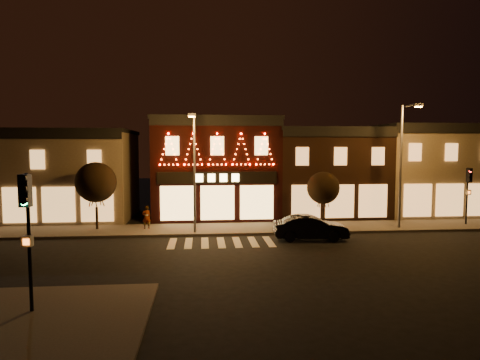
{
  "coord_description": "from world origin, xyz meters",
  "views": [
    {
      "loc": [
        -1.13,
        -21.45,
        5.85
      ],
      "look_at": [
        1.18,
        4.0,
        3.87
      ],
      "focal_mm": 31.29,
      "sensor_mm": 36.0,
      "label": 1
    }
  ],
  "objects": [
    {
      "name": "streetlamp_right",
      "position": [
        12.89,
        6.65,
        5.24
      ],
      "size": [
        0.62,
        1.99,
        8.68
      ],
      "rotation": [
        0.0,
        0.0,
        -0.14
      ],
      "color": "#59595E",
      "rests_on": "sidewalk_far"
    },
    {
      "name": "building_right_a",
      "position": [
        9.5,
        13.99,
        3.76
      ],
      "size": [
        9.2,
        8.28,
        7.5
      ],
      "color": "black",
      "rests_on": "ground"
    },
    {
      "name": "tree_right",
      "position": [
        7.69,
        8.3,
        2.92
      ],
      "size": [
        2.37,
        2.37,
        3.96
      ],
      "rotation": [
        0.0,
        0.0,
        0.19
      ],
      "color": "black",
      "rests_on": "sidewalk_far"
    },
    {
      "name": "tree_left",
      "position": [
        -8.53,
        8.37,
        3.45
      ],
      "size": [
        2.82,
        2.82,
        4.71
      ],
      "rotation": [
        0.0,
        0.0,
        0.23
      ],
      "color": "black",
      "rests_on": "sidewalk_far"
    },
    {
      "name": "sidewalk_near",
      "position": [
        -6.5,
        -7.5,
        0.07
      ],
      "size": [
        7.0,
        7.0,
        0.15
      ],
      "primitive_type": "cube",
      "color": "#47423D",
      "rests_on": "ground"
    },
    {
      "name": "building_left",
      "position": [
        -13.0,
        13.99,
        3.66
      ],
      "size": [
        12.2,
        8.28,
        7.3
      ],
      "color": "#7C6A58",
      "rests_on": "ground"
    },
    {
      "name": "building_right_b",
      "position": [
        18.5,
        13.99,
        3.91
      ],
      "size": [
        9.2,
        8.28,
        7.8
      ],
      "color": "#7C6A58",
      "rests_on": "ground"
    },
    {
      "name": "traffic_signal_far",
      "position": [
        18.49,
        7.68,
        3.17
      ],
      "size": [
        0.38,
        0.49,
        4.23
      ],
      "rotation": [
        0.0,
        0.0,
        0.2
      ],
      "color": "black",
      "rests_on": "sidewalk_far"
    },
    {
      "name": "sidewalk_far",
      "position": [
        2.0,
        8.0,
        0.07
      ],
      "size": [
        44.0,
        4.0,
        0.15
      ],
      "primitive_type": "cube",
      "color": "#47423D",
      "rests_on": "ground"
    },
    {
      "name": "pedestrian",
      "position": [
        -5.08,
        8.21,
        0.96
      ],
      "size": [
        0.7,
        0.59,
        1.62
      ],
      "primitive_type": "imported",
      "rotation": [
        0.0,
        0.0,
        3.54
      ],
      "color": "gray",
      "rests_on": "sidewalk_far"
    },
    {
      "name": "dark_sedan",
      "position": [
        5.72,
        4.33,
        0.77
      ],
      "size": [
        4.77,
        1.93,
        1.54
      ],
      "primitive_type": "imported",
      "rotation": [
        0.0,
        0.0,
        1.51
      ],
      "color": "black",
      "rests_on": "ground"
    },
    {
      "name": "ground",
      "position": [
        0.0,
        0.0,
        0.0
      ],
      "size": [
        120.0,
        120.0,
        0.0
      ],
      "primitive_type": "plane",
      "color": "black",
      "rests_on": "ground"
    },
    {
      "name": "building_pulp",
      "position": [
        0.0,
        13.98,
        4.16
      ],
      "size": [
        10.2,
        8.34,
        8.3
      ],
      "color": "black",
      "rests_on": "ground"
    },
    {
      "name": "traffic_signal_near",
      "position": [
        -7.1,
        -6.77,
        3.56
      ],
      "size": [
        0.37,
        0.5,
        4.84
      ],
      "rotation": [
        0.0,
        0.0,
        -0.1
      ],
      "color": "black",
      "rests_on": "sidewalk_near"
    },
    {
      "name": "streetlamp_mid",
      "position": [
        -1.67,
        6.37,
        4.79
      ],
      "size": [
        0.51,
        1.81,
        7.9
      ],
      "rotation": [
        0.0,
        0.0,
        0.06
      ],
      "color": "#59595E",
      "rests_on": "sidewalk_far"
    }
  ]
}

